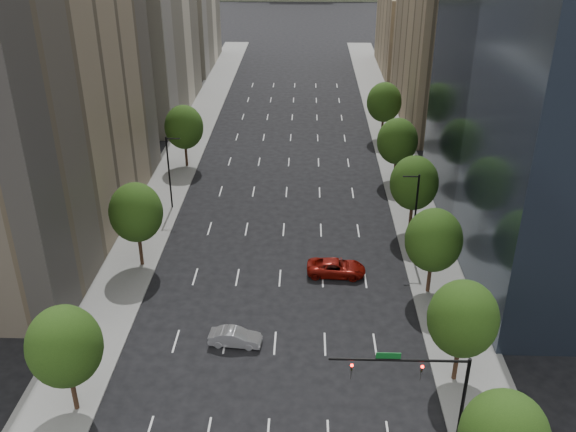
# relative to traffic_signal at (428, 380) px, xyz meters

# --- Properties ---
(sidewalk_left) EXTENTS (6.00, 200.00, 0.15)m
(sidewalk_left) POSITION_rel_traffic_signal_xyz_m (-26.03, 30.00, -5.10)
(sidewalk_left) COLOR slate
(sidewalk_left) RESTS_ON ground
(sidewalk_right) EXTENTS (6.00, 200.00, 0.15)m
(sidewalk_right) POSITION_rel_traffic_signal_xyz_m (4.97, 30.00, -5.10)
(sidewalk_right) COLOR slate
(sidewalk_right) RESTS_ON ground
(midrise_cream_left) EXTENTS (14.00, 30.00, 35.00)m
(midrise_cream_left) POSITION_rel_traffic_signal_xyz_m (-35.53, 73.00, 12.33)
(midrise_cream_left) COLOR beige
(midrise_cream_left) RESTS_ON ground
(filler_left) EXTENTS (14.00, 26.00, 18.00)m
(filler_left) POSITION_rel_traffic_signal_xyz_m (-35.53, 106.00, 3.83)
(filler_left) COLOR beige
(filler_left) RESTS_ON ground
(parking_tan_right) EXTENTS (14.00, 30.00, 30.00)m
(parking_tan_right) POSITION_rel_traffic_signal_xyz_m (14.47, 70.00, 9.83)
(parking_tan_right) COLOR #8C7759
(parking_tan_right) RESTS_ON ground
(filler_right) EXTENTS (14.00, 26.00, 16.00)m
(filler_right) POSITION_rel_traffic_signal_xyz_m (14.47, 103.00, 2.83)
(filler_right) COLOR #8C7759
(filler_right) RESTS_ON ground
(tree_right_1) EXTENTS (5.20, 5.20, 8.75)m
(tree_right_1) POSITION_rel_traffic_signal_xyz_m (3.47, 6.00, 0.58)
(tree_right_1) COLOR #382316
(tree_right_1) RESTS_ON ground
(tree_right_2) EXTENTS (5.20, 5.20, 8.61)m
(tree_right_2) POSITION_rel_traffic_signal_xyz_m (3.47, 18.00, 0.43)
(tree_right_2) COLOR #382316
(tree_right_2) RESTS_ON ground
(tree_right_3) EXTENTS (5.20, 5.20, 8.89)m
(tree_right_3) POSITION_rel_traffic_signal_xyz_m (3.47, 30.00, 0.72)
(tree_right_3) COLOR #382316
(tree_right_3) RESTS_ON ground
(tree_right_4) EXTENTS (5.20, 5.20, 8.46)m
(tree_right_4) POSITION_rel_traffic_signal_xyz_m (3.47, 44.00, 0.29)
(tree_right_4) COLOR #382316
(tree_right_4) RESTS_ON ground
(tree_right_5) EXTENTS (5.20, 5.20, 8.75)m
(tree_right_5) POSITION_rel_traffic_signal_xyz_m (3.47, 60.00, 0.58)
(tree_right_5) COLOR #382316
(tree_right_5) RESTS_ON ground
(tree_left_0) EXTENTS (5.20, 5.20, 8.75)m
(tree_left_0) POSITION_rel_traffic_signal_xyz_m (-24.53, 2.00, 0.58)
(tree_left_0) COLOR #382316
(tree_left_0) RESTS_ON ground
(tree_left_1) EXTENTS (5.20, 5.20, 8.97)m
(tree_left_1) POSITION_rel_traffic_signal_xyz_m (-24.53, 22.00, 0.79)
(tree_left_1) COLOR #382316
(tree_left_1) RESTS_ON ground
(tree_left_2) EXTENTS (5.20, 5.20, 8.68)m
(tree_left_2) POSITION_rel_traffic_signal_xyz_m (-24.53, 48.00, 0.50)
(tree_left_2) COLOR #382316
(tree_left_2) RESTS_ON ground
(streetlight_rn) EXTENTS (1.70, 0.20, 9.00)m
(streetlight_rn) POSITION_rel_traffic_signal_xyz_m (2.91, 25.00, -0.33)
(streetlight_rn) COLOR black
(streetlight_rn) RESTS_ON ground
(streetlight_ln) EXTENTS (1.70, 0.20, 9.00)m
(streetlight_ln) POSITION_rel_traffic_signal_xyz_m (-23.96, 35.00, -0.33)
(streetlight_ln) COLOR black
(streetlight_ln) RESTS_ON ground
(traffic_signal) EXTENTS (9.12, 0.40, 7.38)m
(traffic_signal) POSITION_rel_traffic_signal_xyz_m (0.00, 0.00, 0.00)
(traffic_signal) COLOR black
(traffic_signal) RESTS_ON ground
(car_silver) EXTENTS (4.49, 1.91, 1.44)m
(car_silver) POSITION_rel_traffic_signal_xyz_m (-13.80, 9.75, -4.45)
(car_silver) COLOR #A3A4A8
(car_silver) RESTS_ON ground
(car_red_far) EXTENTS (5.86, 2.92, 1.59)m
(car_red_far) POSITION_rel_traffic_signal_xyz_m (-5.03, 20.82, -4.38)
(car_red_far) COLOR maroon
(car_red_far) RESTS_ON ground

